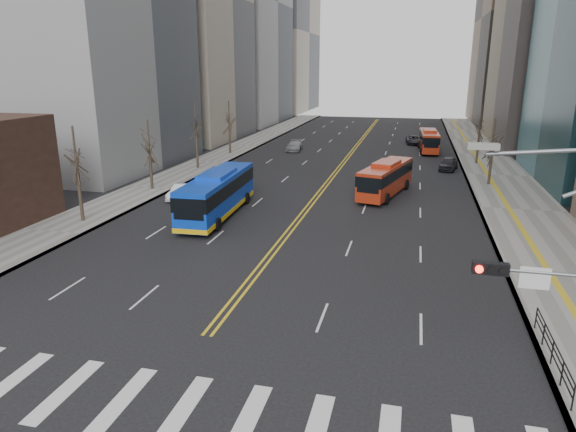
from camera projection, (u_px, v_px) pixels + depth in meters
The scene contains 14 objects.
ground at pixel (152, 405), 18.21m from camera, with size 220.00×220.00×0.00m, color black.
sidewalk_right at pixel (497, 176), 56.11m from camera, with size 7.00×130.00×0.15m, color slate.
sidewalk_left at pixel (207, 162), 63.91m from camera, with size 5.00×130.00×0.15m, color slate.
crosswalk at pixel (152, 405), 18.20m from camera, with size 26.70×4.00×0.01m.
centerline at pixel (349, 155), 69.46m from camera, with size 0.55×100.00×0.01m.
pedestrian_railing at pixel (553, 349), 20.28m from camera, with size 0.06×6.06×1.02m.
street_trees at pixel (252, 137), 50.69m from camera, with size 35.20×47.20×7.60m.
blue_bus at pixel (218, 193), 40.88m from camera, with size 3.24×12.36×3.56m.
red_bus_near at pixel (386, 177), 47.33m from camera, with size 4.64×10.23×3.19m.
red_bus_far at pixel (429, 139), 71.84m from camera, with size 2.81×9.83×3.13m.
car_white at pixel (182, 192), 46.33m from camera, with size 1.40×4.02×1.33m, color silver.
car_dark_mid at pixel (449, 164), 59.30m from camera, with size 1.74×4.33×1.48m, color black.
car_silver at pixel (294, 146), 73.03m from camera, with size 1.94×4.76×1.38m, color gray.
car_dark_far at pixel (414, 140), 79.13m from camera, with size 2.13×4.63×1.29m, color black.
Camera 1 is at (8.42, -13.98, 11.56)m, focal length 32.00 mm.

